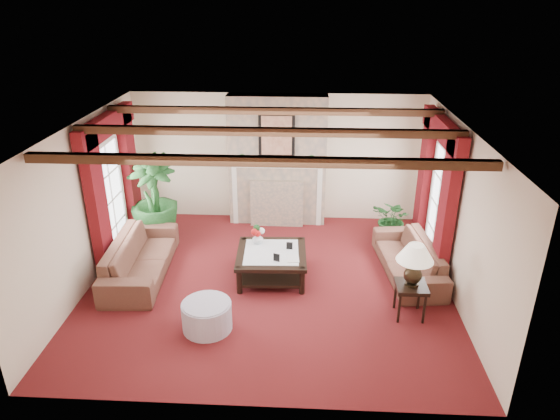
# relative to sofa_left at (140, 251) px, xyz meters

# --- Properties ---
(floor) EXTENTS (6.00, 6.00, 0.00)m
(floor) POSITION_rel_sofa_left_xyz_m (2.24, -0.19, -0.44)
(floor) COLOR #4B0D16
(floor) RESTS_ON ground
(ceiling) EXTENTS (6.00, 6.00, 0.00)m
(ceiling) POSITION_rel_sofa_left_xyz_m (2.24, -0.19, 2.26)
(ceiling) COLOR white
(ceiling) RESTS_ON floor
(back_wall) EXTENTS (6.00, 0.02, 2.70)m
(back_wall) POSITION_rel_sofa_left_xyz_m (2.24, 2.56, 0.91)
(back_wall) COLOR beige
(back_wall) RESTS_ON ground
(left_wall) EXTENTS (0.02, 5.50, 2.70)m
(left_wall) POSITION_rel_sofa_left_xyz_m (-0.76, -0.19, 0.91)
(left_wall) COLOR beige
(left_wall) RESTS_ON ground
(right_wall) EXTENTS (0.02, 5.50, 2.70)m
(right_wall) POSITION_rel_sofa_left_xyz_m (5.24, -0.19, 0.91)
(right_wall) COLOR beige
(right_wall) RESTS_ON ground
(ceiling_beams) EXTENTS (6.00, 3.00, 0.12)m
(ceiling_beams) POSITION_rel_sofa_left_xyz_m (2.24, -0.19, 2.20)
(ceiling_beams) COLOR #3A2012
(ceiling_beams) RESTS_ON ceiling
(fireplace) EXTENTS (2.00, 0.52, 2.70)m
(fireplace) POSITION_rel_sofa_left_xyz_m (2.24, 2.36, 2.26)
(fireplace) COLOR tan
(fireplace) RESTS_ON ground
(french_door_left) EXTENTS (0.10, 1.10, 2.16)m
(french_door_left) POSITION_rel_sofa_left_xyz_m (-0.73, 0.81, 1.69)
(french_door_left) COLOR white
(french_door_left) RESTS_ON ground
(french_door_right) EXTENTS (0.10, 1.10, 2.16)m
(french_door_right) POSITION_rel_sofa_left_xyz_m (5.21, 0.81, 1.69)
(french_door_right) COLOR white
(french_door_right) RESTS_ON ground
(curtains_left) EXTENTS (0.20, 2.40, 2.55)m
(curtains_left) POSITION_rel_sofa_left_xyz_m (-0.62, 0.81, 2.11)
(curtains_left) COLOR #550B13
(curtains_left) RESTS_ON ground
(curtains_right) EXTENTS (0.20, 2.40, 2.55)m
(curtains_right) POSITION_rel_sofa_left_xyz_m (5.10, 0.81, 2.11)
(curtains_right) COLOR #550B13
(curtains_right) RESTS_ON ground
(sofa_left) EXTENTS (2.34, 0.91, 0.89)m
(sofa_left) POSITION_rel_sofa_left_xyz_m (0.00, 0.00, 0.00)
(sofa_left) COLOR #350E19
(sofa_left) RESTS_ON ground
(sofa_right) EXTENTS (2.19, 1.04, 0.80)m
(sofa_right) POSITION_rel_sofa_left_xyz_m (4.65, 0.29, -0.04)
(sofa_right) COLOR #350E19
(sofa_right) RESTS_ON ground
(potted_palm) EXTENTS (1.05, 1.75, 0.95)m
(potted_palm) POSITION_rel_sofa_left_xyz_m (-0.13, 1.44, 0.03)
(potted_palm) COLOR black
(potted_palm) RESTS_ON ground
(small_plant) EXTENTS (1.61, 1.61, 0.67)m
(small_plant) POSITION_rel_sofa_left_xyz_m (4.57, 1.59, -0.11)
(small_plant) COLOR black
(small_plant) RESTS_ON ground
(coffee_table) EXTENTS (1.22, 1.22, 0.48)m
(coffee_table) POSITION_rel_sofa_left_xyz_m (2.28, 0.02, -0.20)
(coffee_table) COLOR black
(coffee_table) RESTS_ON ground
(side_table) EXTENTS (0.53, 0.53, 0.54)m
(side_table) POSITION_rel_sofa_left_xyz_m (4.45, -0.98, -0.17)
(side_table) COLOR black
(side_table) RESTS_ON ground
(ottoman) EXTENTS (0.73, 0.73, 0.43)m
(ottoman) POSITION_rel_sofa_left_xyz_m (1.43, -1.46, -0.23)
(ottoman) COLOR #AAA2B8
(ottoman) RESTS_ON ground
(table_lamp) EXTENTS (0.54, 0.54, 0.69)m
(table_lamp) POSITION_rel_sofa_left_xyz_m (4.45, -0.98, 0.44)
(table_lamp) COLOR black
(table_lamp) RESTS_ON side_table
(flower_vase) EXTENTS (0.31, 0.31, 0.19)m
(flower_vase) POSITION_rel_sofa_left_xyz_m (2.01, 0.34, 0.13)
(flower_vase) COLOR silver
(flower_vase) RESTS_ON coffee_table
(book) EXTENTS (0.20, 0.05, 0.27)m
(book) POSITION_rel_sofa_left_xyz_m (2.56, -0.20, 0.17)
(book) COLOR black
(book) RESTS_ON coffee_table
(photo_frame_a) EXTENTS (0.11, 0.06, 0.14)m
(photo_frame_a) POSITION_rel_sofa_left_xyz_m (2.38, -0.29, 0.11)
(photo_frame_a) COLOR black
(photo_frame_a) RESTS_ON coffee_table
(photo_frame_b) EXTENTS (0.11, 0.03, 0.14)m
(photo_frame_b) POSITION_rel_sofa_left_xyz_m (2.58, 0.14, 0.11)
(photo_frame_b) COLOR black
(photo_frame_b) RESTS_ON coffee_table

